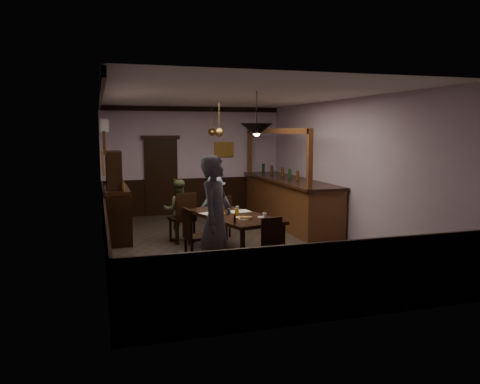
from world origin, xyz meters
name	(u,v)px	position (x,y,z in m)	size (l,w,h in m)	color
room	(232,173)	(0.00, 0.00, 1.50)	(5.01, 8.01, 3.01)	#2D2621
dining_table	(233,218)	(-0.14, -0.53, 0.69)	(1.52, 2.38, 0.75)	black
chair_far_left	(184,215)	(-0.89, 0.58, 0.58)	(0.57, 0.57, 1.06)	black
chair_far_right	(222,215)	(-0.01, 0.82, 0.50)	(0.53, 0.53, 0.92)	black
chair_near	(274,242)	(0.21, -1.82, 0.49)	(0.41, 0.41, 0.89)	black
chair_side	(193,233)	(-0.99, -0.95, 0.54)	(0.48, 0.48, 0.98)	black
person_standing	(216,219)	(-0.84, -2.01, 0.98)	(0.71, 0.47, 1.96)	slate
person_seated_left	(178,210)	(-0.96, 0.85, 0.65)	(0.64, 0.50, 1.31)	#4D5634
person_seated_right	(215,206)	(-0.09, 1.08, 0.67)	(0.86, 0.50, 1.33)	slate
newspaper_left	(212,213)	(-0.49, -0.30, 0.75)	(0.42, 0.30, 0.01)	silver
newspaper_right	(239,211)	(0.07, -0.25, 0.75)	(0.42, 0.30, 0.01)	silver
napkin	(238,217)	(-0.12, -0.82, 0.75)	(0.15, 0.15, 0.00)	#EFB258
saucer	(262,217)	(0.28, -0.97, 0.76)	(0.15, 0.15, 0.01)	white
coffee_cup	(264,215)	(0.33, -0.99, 0.80)	(0.08, 0.08, 0.07)	white
pastry_plate	(244,219)	(-0.07, -1.05, 0.76)	(0.22, 0.22, 0.01)	white
pastry_ring_a	(243,217)	(-0.10, -1.05, 0.79)	(0.13, 0.13, 0.04)	#C68C47
pastry_ring_b	(249,217)	(0.00, -1.08, 0.79)	(0.13, 0.13, 0.04)	#C68C47
soda_can	(236,212)	(-0.09, -0.60, 0.81)	(0.07, 0.07, 0.12)	yellow
beer_glass	(222,210)	(-0.35, -0.55, 0.85)	(0.06, 0.06, 0.20)	#BF721E
water_glass	(237,210)	(-0.04, -0.49, 0.82)	(0.06, 0.06, 0.15)	silver
pepper_mill	(235,219)	(-0.33, -1.31, 0.82)	(0.04, 0.04, 0.14)	black
sideboard	(117,205)	(-2.21, 1.20, 0.76)	(0.52, 1.44, 1.91)	black
bar_counter	(289,200)	(1.99, 1.80, 0.60)	(0.99, 4.26, 2.39)	#542F16
door_back	(161,178)	(-0.90, 3.95, 1.05)	(0.90, 0.06, 2.10)	black
ac_unit	(104,126)	(-2.38, 2.90, 2.45)	(0.20, 0.85, 0.30)	white
picture_left_small	(104,143)	(-2.46, -1.60, 2.15)	(0.04, 0.28, 0.36)	olive
picture_left_large	(103,163)	(-2.46, 0.80, 1.70)	(0.04, 0.62, 0.48)	olive
picture_back	(224,149)	(0.90, 3.96, 1.80)	(0.55, 0.04, 0.42)	olive
pendant_iron	(257,130)	(0.06, -1.31, 2.35)	(0.56, 0.56, 0.76)	black
pendant_brass_mid	(219,132)	(0.10, 1.41, 2.30)	(0.20, 0.20, 0.81)	#BF8C3F
pendant_brass_far	(212,132)	(0.30, 2.95, 2.30)	(0.20, 0.20, 0.81)	#BF8C3F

